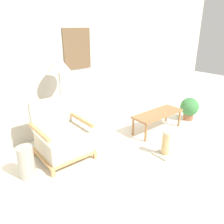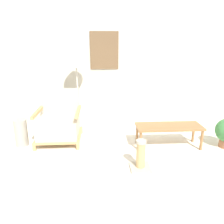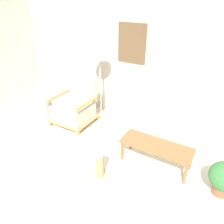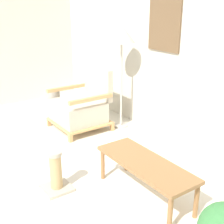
{
  "view_description": "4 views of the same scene",
  "coord_description": "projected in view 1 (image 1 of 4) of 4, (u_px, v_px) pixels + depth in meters",
  "views": [
    {
      "loc": [
        -2.31,
        -1.32,
        1.95
      ],
      "look_at": [
        -0.08,
        1.4,
        0.55
      ],
      "focal_mm": 35.0,
      "sensor_mm": 36.0,
      "label": 1
    },
    {
      "loc": [
        -0.29,
        -2.18,
        1.66
      ],
      "look_at": [
        -0.08,
        1.4,
        0.55
      ],
      "focal_mm": 35.0,
      "sensor_mm": 36.0,
      "label": 2
    },
    {
      "loc": [
        1.62,
        -1.46,
        2.41
      ],
      "look_at": [
        -0.08,
        1.4,
        0.55
      ],
      "focal_mm": 35.0,
      "sensor_mm": 36.0,
      "label": 3
    },
    {
      "loc": [
        2.82,
        -0.62,
        1.84
      ],
      "look_at": [
        -0.08,
        1.4,
        0.55
      ],
      "focal_mm": 50.0,
      "sensor_mm": 36.0,
      "label": 4
    }
  ],
  "objects": [
    {
      "name": "floor_lamp",
      "position": [
        59.0,
        67.0,
        3.56
      ],
      "size": [
        0.37,
        0.37,
        1.5
      ],
      "color": "#B7B2A8",
      "rests_on": "ground_plane"
    },
    {
      "name": "wall_back",
      "position": [
        84.0,
        59.0,
        4.2
      ],
      "size": [
        8.0,
        0.09,
        2.7
      ],
      "color": "beige",
      "rests_on": "ground_plane"
    },
    {
      "name": "vase",
      "position": [
        26.0,
        162.0,
        2.94
      ],
      "size": [
        0.22,
        0.22,
        0.46
      ],
      "primitive_type": "cylinder",
      "color": "#9E998E",
      "rests_on": "ground_plane"
    },
    {
      "name": "ground_plane",
      "position": [
        180.0,
        176.0,
        3.03
      ],
      "size": [
        14.0,
        14.0,
        0.0
      ],
      "primitive_type": "plane",
      "color": "silver"
    },
    {
      "name": "armchair",
      "position": [
        62.0,
        138.0,
        3.39
      ],
      "size": [
        0.76,
        0.74,
        0.89
      ],
      "color": "tan",
      "rests_on": "ground_plane"
    },
    {
      "name": "scratching_post",
      "position": [
        165.0,
        146.0,
        3.46
      ],
      "size": [
        0.28,
        0.28,
        0.43
      ],
      "color": "#B2A893",
      "rests_on": "ground_plane"
    },
    {
      "name": "coffee_table",
      "position": [
        158.0,
        115.0,
        4.23
      ],
      "size": [
        1.09,
        0.4,
        0.38
      ],
      "color": "olive",
      "rests_on": "ground_plane"
    },
    {
      "name": "potted_plant",
      "position": [
        189.0,
        108.0,
        4.76
      ],
      "size": [
        0.4,
        0.4,
        0.5
      ],
      "color": "#935B3D",
      "rests_on": "ground_plane"
    }
  ]
}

